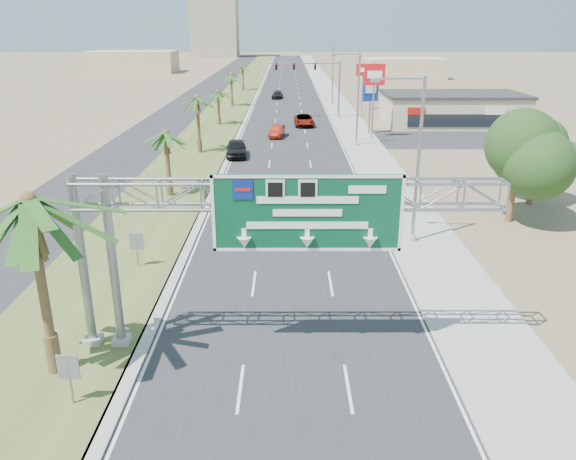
{
  "coord_description": "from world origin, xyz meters",
  "views": [
    {
      "loc": [
        -0.26,
        -10.51,
        12.61
      ],
      "look_at": [
        -0.23,
        12.64,
        4.2
      ],
      "focal_mm": 35.0,
      "sensor_mm": 36.0,
      "label": 1
    }
  ],
  "objects_px": {
    "store_building": "(452,110)",
    "signal_mast": "(325,84)",
    "palm_near": "(28,202)",
    "car_mid_lane": "(277,131)",
    "pole_sign_blue": "(371,91)",
    "pole_sign_red_near": "(374,79)",
    "car_left_lane": "(236,148)",
    "sign_gantry": "(266,209)",
    "car_far": "(277,95)",
    "pole_sign_red_far": "(363,73)",
    "car_right_lane": "(304,120)"
  },
  "relations": [
    {
      "from": "car_far",
      "to": "pole_sign_blue",
      "type": "relative_size",
      "value": 0.61
    },
    {
      "from": "car_far",
      "to": "store_building",
      "type": "bearing_deg",
      "value": -45.87
    },
    {
      "from": "car_left_lane",
      "to": "pole_sign_blue",
      "type": "relative_size",
      "value": 0.7
    },
    {
      "from": "pole_sign_blue",
      "to": "pole_sign_red_near",
      "type": "bearing_deg",
      "value": -91.27
    },
    {
      "from": "sign_gantry",
      "to": "store_building",
      "type": "distance_m",
      "value": 60.77
    },
    {
      "from": "car_right_lane",
      "to": "signal_mast",
      "type": "bearing_deg",
      "value": 62.92
    },
    {
      "from": "palm_near",
      "to": "car_left_lane",
      "type": "bearing_deg",
      "value": 84.48
    },
    {
      "from": "sign_gantry",
      "to": "palm_near",
      "type": "xyz_separation_m",
      "value": [
        -8.14,
        -1.93,
        0.87
      ]
    },
    {
      "from": "sign_gantry",
      "to": "palm_near",
      "type": "bearing_deg",
      "value": -166.68
    },
    {
      "from": "signal_mast",
      "to": "pole_sign_red_near",
      "type": "relative_size",
      "value": 1.17
    },
    {
      "from": "pole_sign_red_near",
      "to": "car_right_lane",
      "type": "bearing_deg",
      "value": 131.07
    },
    {
      "from": "pole_sign_red_near",
      "to": "pole_sign_blue",
      "type": "xyz_separation_m",
      "value": [
        0.07,
        2.93,
        -1.64
      ]
    },
    {
      "from": "car_left_lane",
      "to": "pole_sign_blue",
      "type": "height_order",
      "value": "pole_sign_blue"
    },
    {
      "from": "store_building",
      "to": "sign_gantry",
      "type": "bearing_deg",
      "value": -112.36
    },
    {
      "from": "car_right_lane",
      "to": "car_far",
      "type": "bearing_deg",
      "value": 95.99
    },
    {
      "from": "car_far",
      "to": "pole_sign_blue",
      "type": "distance_m",
      "value": 38.88
    },
    {
      "from": "palm_near",
      "to": "store_building",
      "type": "xyz_separation_m",
      "value": [
        31.2,
        58.0,
        -4.93
      ]
    },
    {
      "from": "palm_near",
      "to": "car_mid_lane",
      "type": "distance_m",
      "value": 50.21
    },
    {
      "from": "palm_near",
      "to": "pole_sign_blue",
      "type": "height_order",
      "value": "palm_near"
    },
    {
      "from": "sign_gantry",
      "to": "car_mid_lane",
      "type": "distance_m",
      "value": 47.6
    },
    {
      "from": "pole_sign_red_near",
      "to": "car_mid_lane",
      "type": "bearing_deg",
      "value": 175.48
    },
    {
      "from": "palm_near",
      "to": "car_far",
      "type": "relative_size",
      "value": 1.88
    },
    {
      "from": "palm_near",
      "to": "store_building",
      "type": "height_order",
      "value": "palm_near"
    },
    {
      "from": "car_mid_lane",
      "to": "pole_sign_red_far",
      "type": "relative_size",
      "value": 0.58
    },
    {
      "from": "pole_sign_blue",
      "to": "car_mid_lane",
      "type": "bearing_deg",
      "value": -169.85
    },
    {
      "from": "signal_mast",
      "to": "car_far",
      "type": "distance_m",
      "value": 25.41
    },
    {
      "from": "store_building",
      "to": "car_far",
      "type": "distance_m",
      "value": 38.48
    },
    {
      "from": "car_left_lane",
      "to": "palm_near",
      "type": "bearing_deg",
      "value": -99.68
    },
    {
      "from": "store_building",
      "to": "pole_sign_red_near",
      "type": "height_order",
      "value": "pole_sign_red_near"
    },
    {
      "from": "pole_sign_red_near",
      "to": "car_far",
      "type": "bearing_deg",
      "value": 106.76
    },
    {
      "from": "pole_sign_blue",
      "to": "car_far",
      "type": "bearing_deg",
      "value": 108.11
    },
    {
      "from": "car_left_lane",
      "to": "sign_gantry",
      "type": "bearing_deg",
      "value": -87.21
    },
    {
      "from": "car_mid_lane",
      "to": "store_building",
      "type": "bearing_deg",
      "value": 27.62
    },
    {
      "from": "signal_mast",
      "to": "palm_near",
      "type": "bearing_deg",
      "value": -102.66
    },
    {
      "from": "store_building",
      "to": "signal_mast",
      "type": "bearing_deg",
      "value": 160.46
    },
    {
      "from": "signal_mast",
      "to": "car_right_lane",
      "type": "relative_size",
      "value": 1.91
    },
    {
      "from": "pole_sign_red_near",
      "to": "car_left_lane",
      "type": "bearing_deg",
      "value": -146.85
    },
    {
      "from": "palm_near",
      "to": "store_building",
      "type": "relative_size",
      "value": 0.46
    },
    {
      "from": "pole_sign_red_near",
      "to": "pole_sign_red_far",
      "type": "distance_m",
      "value": 24.32
    },
    {
      "from": "sign_gantry",
      "to": "signal_mast",
      "type": "distance_m",
      "value": 62.37
    },
    {
      "from": "signal_mast",
      "to": "pole_sign_red_far",
      "type": "xyz_separation_m",
      "value": [
        6.49,
        8.57,
        0.89
      ]
    },
    {
      "from": "sign_gantry",
      "to": "car_left_lane",
      "type": "distance_m",
      "value": 37.03
    },
    {
      "from": "car_far",
      "to": "pole_sign_blue",
      "type": "height_order",
      "value": "pole_sign_blue"
    },
    {
      "from": "car_right_lane",
      "to": "pole_sign_blue",
      "type": "relative_size",
      "value": 0.74
    },
    {
      "from": "pole_sign_blue",
      "to": "sign_gantry",
      "type": "bearing_deg",
      "value": -102.52
    },
    {
      "from": "sign_gantry",
      "to": "car_right_lane",
      "type": "bearing_deg",
      "value": 86.83
    },
    {
      "from": "store_building",
      "to": "car_left_lane",
      "type": "relative_size",
      "value": 3.56
    },
    {
      "from": "sign_gantry",
      "to": "pole_sign_blue",
      "type": "relative_size",
      "value": 2.32
    },
    {
      "from": "store_building",
      "to": "pole_sign_red_near",
      "type": "relative_size",
      "value": 2.04
    },
    {
      "from": "palm_near",
      "to": "car_far",
      "type": "bearing_deg",
      "value": 85.39
    }
  ]
}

